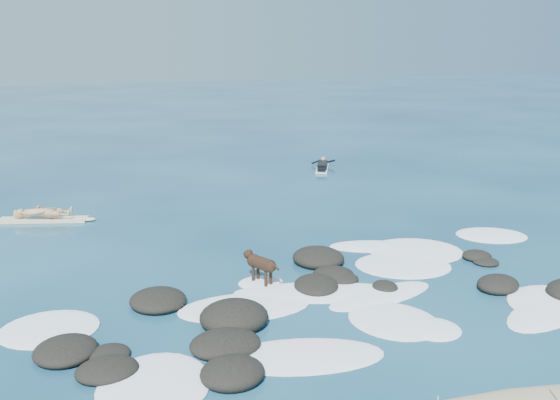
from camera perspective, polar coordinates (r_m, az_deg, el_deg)
name	(u,v)px	position (r m, az deg, el deg)	size (l,w,h in m)	color
ground	(305,275)	(15.62, 2.33, -6.83)	(160.00, 160.00, 0.00)	#0A2642
reef_rocks	(344,304)	(13.74, 5.91, -9.43)	(12.66, 6.74, 0.61)	black
breaking_foam	(368,294)	(14.56, 8.05, -8.54)	(14.80, 7.64, 0.12)	white
standing_surfer_rig	(41,199)	(21.36, -21.02, 0.12)	(3.31, 1.37, 1.92)	beige
paddling_surfer_rig	(322,166)	(28.47, 3.90, 3.10)	(1.62, 2.40, 0.43)	silver
dog	(260,263)	(14.86, -1.85, -5.79)	(0.66, 1.17, 0.80)	black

